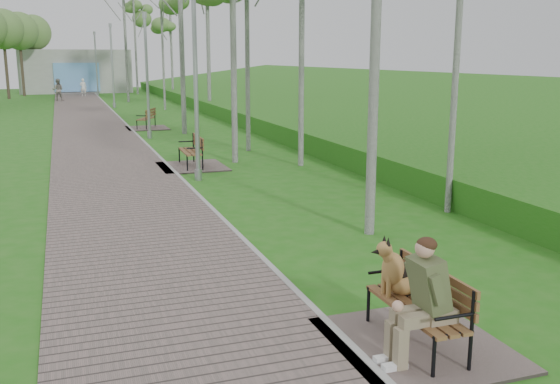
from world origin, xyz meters
The scene contains 17 objects.
ground centered at (0.00, 0.00, 0.00)m, with size 120.00×120.00×0.00m, color #216A14.
walkway centered at (-1.75, 21.50, 0.02)m, with size 3.50×67.00×0.04m, color #635650.
kerb centered at (0.00, 21.50, 0.03)m, with size 0.10×67.00×0.05m, color #999993.
embankment centered at (12.00, 20.00, 0.00)m, with size 14.00×70.00×1.60m, color #3D7526.
building_north centered at (-1.50, 50.97, 1.99)m, with size 10.00×5.20×4.00m.
bench_main centered at (0.67, -6.56, 0.48)m, with size 1.95×2.17×1.70m.
bench_second centered at (0.65, 6.57, 0.23)m, with size 2.00×2.22×1.23m.
bench_third centered at (0.74, 17.81, 0.22)m, with size 1.92×2.13×1.18m.
lamp_post_near centered at (0.43, 4.43, 2.52)m, with size 0.21×0.21×5.39m.
lamp_post_second centered at (0.39, 14.07, 2.41)m, with size 0.20×0.20×5.15m.
lamp_post_third centered at (0.35, 31.04, 2.57)m, with size 0.21×0.21×5.50m.
lamp_post_far centered at (0.12, 45.58, 2.57)m, with size 0.21×0.21×5.49m.
pedestrian_near centered at (-1.14, 44.39, 0.76)m, with size 0.56×0.37×1.53m, color white.
pedestrian_far centered at (-3.20, 39.01, 0.85)m, with size 0.83×0.65×1.71m, color gray.
birch_far_b centered at (3.29, 28.23, 6.35)m, with size 2.49×2.49×8.09m.
birch_far_c centered at (5.44, 37.66, 6.60)m, with size 2.35×2.35×8.40m.
birch_distant_b centered at (3.67, 46.32, 8.00)m, with size 2.74×2.74×10.19m.
Camera 1 is at (-3.06, -12.48, 3.40)m, focal length 40.00 mm.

